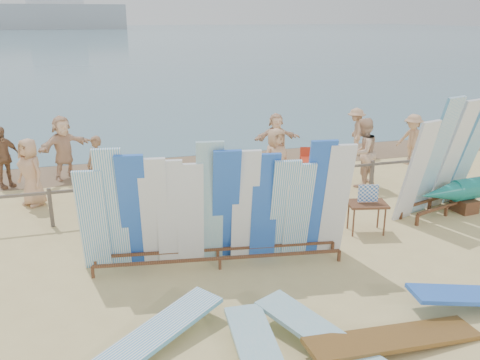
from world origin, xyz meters
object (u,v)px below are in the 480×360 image
object	(u,v)px
main_surfboard_rack	(218,210)
beach_chair_right	(273,177)
beachgoer_6	(276,160)
flat_board_c	(394,347)
beachgoer_extra_0	(412,140)
vendor_table	(366,217)
beachgoer_1	(97,166)
beachgoer_9	(356,132)
side_surfboard_rack	(444,161)
stroller	(309,172)
beachgoer_5	(276,139)
beachgoer_10	(444,141)
flat_board_a	(336,356)
beachgoer_0	(31,172)
flat_board_e	(145,352)
beachgoer_8	(363,152)
beachgoer_11	(63,147)
beach_chair_left	(247,191)
beachgoer_extra_1	(2,158)

from	to	relation	value
main_surfboard_rack	beach_chair_right	world-z (taller)	main_surfboard_rack
beach_chair_right	beachgoer_6	world-z (taller)	beachgoer_6
flat_board_c	beachgoer_extra_0	distance (m)	9.88
vendor_table	beach_chair_right	bearing A→B (deg)	116.35
beachgoer_1	beachgoer_9	world-z (taller)	beachgoer_9
side_surfboard_rack	stroller	bearing A→B (deg)	112.85
stroller	beachgoer_9	size ratio (longest dim) A/B	0.66
side_surfboard_rack	beachgoer_1	size ratio (longest dim) A/B	1.80
stroller	beachgoer_5	xyz separation A→B (m)	(-0.08, 2.41, 0.39)
stroller	beachgoer_extra_0	xyz separation A→B (m)	(3.99, 1.15, 0.38)
main_surfboard_rack	beachgoer_10	distance (m)	9.43
side_surfboard_rack	vendor_table	size ratio (longest dim) A/B	2.62
flat_board_a	beach_chair_right	world-z (taller)	beach_chair_right
flat_board_a	beachgoer_0	size ratio (longest dim) A/B	1.59
beachgoer_extra_0	beachgoer_6	bearing A→B (deg)	-99.12
beachgoer_5	vendor_table	bearing A→B (deg)	-90.28
beachgoer_6	beachgoer_0	size ratio (longest dim) A/B	1.02
flat_board_a	beachgoer_1	distance (m)	8.36
side_surfboard_rack	stroller	distance (m)	3.56
flat_board_e	beachgoer_6	world-z (taller)	beachgoer_6
vendor_table	beachgoer_8	xyz separation A→B (m)	(1.48, 2.90, 0.59)
beachgoer_6	beachgoer_10	distance (m)	5.87
beachgoer_9	beachgoer_extra_0	distance (m)	1.93
main_surfboard_rack	beachgoer_5	size ratio (longest dim) A/B	3.07
vendor_table	stroller	world-z (taller)	vendor_table
flat_board_a	beachgoer_9	bearing A→B (deg)	33.93
beach_chair_right	beachgoer_11	xyz separation A→B (m)	(-5.54, 2.33, 0.68)
beachgoer_5	beachgoer_8	bearing A→B (deg)	-61.19
beachgoer_8	beachgoer_6	bearing A→B (deg)	-32.93
beachgoer_extra_0	beachgoer_5	distance (m)	4.27
beach_chair_right	beachgoer_5	size ratio (longest dim) A/B	0.51
main_surfboard_rack	beach_chair_left	bearing A→B (deg)	72.72
stroller	beachgoer_6	bearing A→B (deg)	-160.25
vendor_table	beachgoer_0	size ratio (longest dim) A/B	0.64
flat_board_a	beach_chair_right	xyz separation A→B (m)	(1.68, 7.25, 0.24)
beach_chair_right	beachgoer_9	world-z (taller)	beachgoer_9
beachgoer_1	beachgoer_5	xyz separation A→B (m)	(5.46, 1.52, 0.02)
beachgoer_1	beachgoer_extra_1	world-z (taller)	beachgoer_extra_1
beachgoer_extra_0	beachgoer_extra_1	distance (m)	12.04
beachgoer_1	beachgoer_11	bearing A→B (deg)	151.37
side_surfboard_rack	beachgoer_11	size ratio (longest dim) A/B	1.55
vendor_table	beachgoer_1	bearing A→B (deg)	156.28
vendor_table	beachgoer_extra_0	distance (m)	5.92
flat_board_e	beachgoer_extra_1	size ratio (longest dim) A/B	1.58
vendor_table	beachgoer_10	distance (m)	6.25
beach_chair_left	vendor_table	bearing A→B (deg)	-50.14
main_surfboard_rack	beachgoer_0	bearing A→B (deg)	137.79
beachgoer_10	stroller	bearing A→B (deg)	161.63
beachgoer_11	beachgoer_extra_0	world-z (taller)	beachgoer_11
flat_board_e	beach_chair_right	bearing A→B (deg)	112.72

